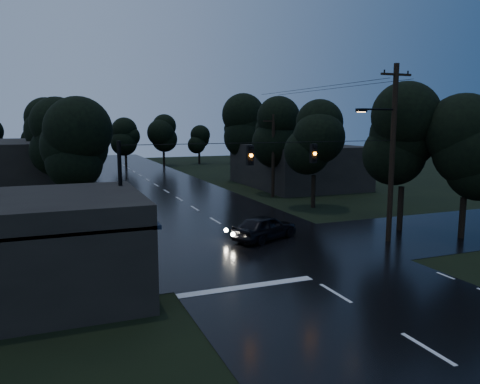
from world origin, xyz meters
TOP-DOWN VIEW (x-y plane):
  - ground at (0.00, 0.00)m, footprint 160.00×160.00m
  - main_road at (0.00, 30.00)m, footprint 12.00×120.00m
  - cross_street at (0.00, 12.00)m, footprint 60.00×9.00m
  - building_far_right at (14.00, 34.00)m, footprint 10.00×14.00m
  - building_far_left at (-14.00, 40.00)m, footprint 10.00×16.00m
  - utility_pole_main at (7.41, 11.00)m, footprint 3.50×0.30m
  - utility_pole_far at (8.30, 28.00)m, footprint 2.00×0.30m
  - anchor_pole_left at (-7.50, 11.00)m, footprint 0.18×0.18m
  - span_signals at (0.56, 10.99)m, footprint 15.00×0.37m
  - tree_corner_near at (10.00, 13.00)m, footprint 4.48×4.48m
  - tree_corner_far at (12.00, 10.00)m, footprint 3.92×3.92m
  - tree_left_a at (-9.00, 22.00)m, footprint 3.92×3.92m
  - tree_left_b at (-9.60, 30.00)m, footprint 4.20×4.20m
  - tree_left_c at (-10.20, 40.00)m, footprint 4.48×4.48m
  - tree_right_a at (9.00, 22.00)m, footprint 4.20×4.20m
  - tree_right_b at (9.60, 30.00)m, footprint 4.48×4.48m
  - tree_right_c at (10.20, 40.00)m, footprint 4.76×4.76m
  - car at (1.01, 13.96)m, footprint 4.71×3.44m

SIDE VIEW (x-z plane):
  - ground at x=0.00m, z-range 0.00..0.00m
  - main_road at x=0.00m, z-range -0.01..0.01m
  - cross_street at x=0.00m, z-range -0.01..0.01m
  - car at x=1.01m, z-range 0.00..1.49m
  - building_far_right at x=14.00m, z-range 0.00..4.40m
  - building_far_left at x=-14.00m, z-range 0.00..5.00m
  - anchor_pole_left at x=-7.50m, z-range 0.00..6.00m
  - utility_pole_far at x=8.30m, z-range 0.13..7.63m
  - tree_corner_far at x=12.00m, z-range 1.11..9.37m
  - tree_left_a at x=-9.00m, z-range 1.11..9.37m
  - span_signals at x=0.56m, z-range 4.69..5.80m
  - utility_pole_main at x=7.41m, z-range 0.26..10.26m
  - tree_left_b at x=-9.60m, z-range 1.19..10.04m
  - tree_right_a at x=9.00m, z-range 1.19..10.04m
  - tree_corner_near at x=10.00m, z-range 1.27..10.71m
  - tree_left_c at x=-10.20m, z-range 1.27..10.71m
  - tree_right_b at x=9.60m, z-range 1.27..10.71m
  - tree_right_c at x=10.20m, z-range 1.35..11.38m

